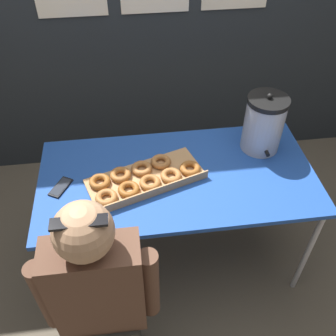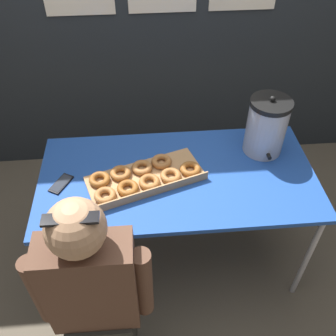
{
  "view_description": "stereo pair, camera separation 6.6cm",
  "coord_description": "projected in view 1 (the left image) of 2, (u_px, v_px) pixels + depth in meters",
  "views": [
    {
      "loc": [
        -0.24,
        -1.45,
        2.22
      ],
      "look_at": [
        -0.05,
        0.0,
        0.83
      ],
      "focal_mm": 40.0,
      "sensor_mm": 36.0,
      "label": 1
    },
    {
      "loc": [
        -0.18,
        -1.46,
        2.22
      ],
      "look_at": [
        -0.05,
        0.0,
        0.83
      ],
      "focal_mm": 40.0,
      "sensor_mm": 36.0,
      "label": 2
    }
  ],
  "objects": [
    {
      "name": "cell_phone",
      "position": [
        61.0,
        187.0,
        1.99
      ],
      "size": [
        0.13,
        0.16,
        0.01
      ],
      "rotation": [
        0.0,
        0.0,
        -0.52
      ],
      "color": "black",
      "rests_on": "folding_table"
    },
    {
      "name": "person_seated",
      "position": [
        102.0,
        303.0,
        1.68
      ],
      "size": [
        0.53,
        0.23,
        1.27
      ],
      "rotation": [
        0.0,
        0.0,
        3.14
      ],
      "color": "#33332D",
      "rests_on": "ground"
    },
    {
      "name": "donut_box",
      "position": [
        144.0,
        178.0,
        2.02
      ],
      "size": [
        0.68,
        0.45,
        0.05
      ],
      "rotation": [
        0.0,
        0.0,
        0.32
      ],
      "color": "tan",
      "rests_on": "folding_table"
    },
    {
      "name": "coffee_urn",
      "position": [
        264.0,
        124.0,
        2.13
      ],
      "size": [
        0.23,
        0.26,
        0.37
      ],
      "color": "#B7B7BC",
      "rests_on": "folding_table"
    },
    {
      "name": "folding_table",
      "position": [
        177.0,
        181.0,
        2.1
      ],
      "size": [
        1.53,
        0.77,
        0.77
      ],
      "color": "#1E479E",
      "rests_on": "ground"
    },
    {
      "name": "ground_plane",
      "position": [
        176.0,
        254.0,
        2.6
      ],
      "size": [
        12.0,
        12.0,
        0.0
      ],
      "primitive_type": "plane",
      "color": "brown"
    }
  ]
}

